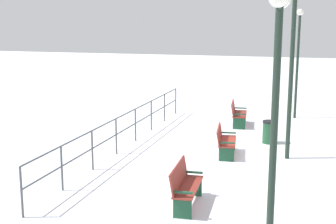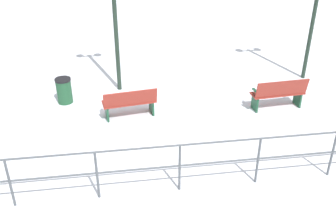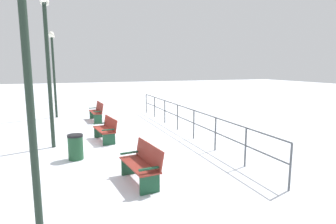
{
  "view_description": "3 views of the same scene",
  "coord_description": "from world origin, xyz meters",
  "px_view_note": "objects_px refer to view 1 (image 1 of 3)",
  "views": [
    {
      "loc": [
        2.4,
        -13.75,
        4.08
      ],
      "look_at": [
        -1.99,
        0.68,
        1.11
      ],
      "focal_mm": 50.02,
      "sensor_mm": 36.0,
      "label": 1
    },
    {
      "loc": [
        -9.56,
        0.35,
        5.43
      ],
      "look_at": [
        -1.55,
        -0.84,
        0.95
      ],
      "focal_mm": 42.07,
      "sensor_mm": 36.0,
      "label": 2
    },
    {
      "loc": [
        1.46,
        10.5,
        2.79
      ],
      "look_at": [
        -2.02,
        1.14,
        1.16
      ],
      "focal_mm": 30.14,
      "sensor_mm": 36.0,
      "label": 3
    }
  ],
  "objects_px": {
    "lamppost_far": "(299,42)",
    "trash_bin": "(269,132)",
    "bench_third": "(238,114)",
    "lamppost_near": "(277,73)",
    "bench_second": "(225,141)",
    "bench_nearest": "(185,185)",
    "lamppost_middle": "(293,42)"
  },
  "relations": [
    {
      "from": "bench_nearest",
      "to": "lamppost_near",
      "type": "relative_size",
      "value": 0.34
    },
    {
      "from": "bench_second",
      "to": "lamppost_near",
      "type": "bearing_deg",
      "value": -80.39
    },
    {
      "from": "bench_second",
      "to": "bench_third",
      "type": "xyz_separation_m",
      "value": [
        -0.25,
        4.23,
        0.03
      ]
    },
    {
      "from": "lamppost_near",
      "to": "lamppost_middle",
      "type": "height_order",
      "value": "lamppost_middle"
    },
    {
      "from": "bench_second",
      "to": "lamppost_near",
      "type": "xyz_separation_m",
      "value": [
        1.85,
        -5.96,
        2.77
      ]
    },
    {
      "from": "bench_nearest",
      "to": "lamppost_near",
      "type": "xyz_separation_m",
      "value": [
        1.99,
        -1.74,
        2.73
      ]
    },
    {
      "from": "lamppost_middle",
      "to": "bench_third",
      "type": "bearing_deg",
      "value": 117.67
    },
    {
      "from": "lamppost_middle",
      "to": "trash_bin",
      "type": "distance_m",
      "value": 3.56
    },
    {
      "from": "bench_nearest",
      "to": "bench_second",
      "type": "distance_m",
      "value": 4.23
    },
    {
      "from": "lamppost_far",
      "to": "trash_bin",
      "type": "distance_m",
      "value": 5.36
    },
    {
      "from": "bench_nearest",
      "to": "bench_second",
      "type": "height_order",
      "value": "bench_nearest"
    },
    {
      "from": "bench_nearest",
      "to": "bench_third",
      "type": "distance_m",
      "value": 8.46
    },
    {
      "from": "trash_bin",
      "to": "bench_second",
      "type": "bearing_deg",
      "value": -122.27
    },
    {
      "from": "bench_third",
      "to": "lamppost_near",
      "type": "xyz_separation_m",
      "value": [
        2.1,
        -10.2,
        2.75
      ]
    },
    {
      "from": "bench_second",
      "to": "bench_third",
      "type": "distance_m",
      "value": 4.24
    },
    {
      "from": "bench_nearest",
      "to": "lamppost_middle",
      "type": "distance_m",
      "value": 5.71
    },
    {
      "from": "bench_second",
      "to": "lamppost_middle",
      "type": "xyz_separation_m",
      "value": [
        1.85,
        0.22,
        3.02
      ]
    },
    {
      "from": "trash_bin",
      "to": "lamppost_near",
      "type": "bearing_deg",
      "value": -85.06
    },
    {
      "from": "bench_nearest",
      "to": "bench_second",
      "type": "bearing_deg",
      "value": 84.11
    },
    {
      "from": "bench_second",
      "to": "lamppost_far",
      "type": "height_order",
      "value": "lamppost_far"
    },
    {
      "from": "bench_nearest",
      "to": "bench_second",
      "type": "xyz_separation_m",
      "value": [
        0.14,
        4.23,
        -0.04
      ]
    },
    {
      "from": "bench_second",
      "to": "lamppost_middle",
      "type": "relative_size",
      "value": 0.3
    },
    {
      "from": "lamppost_far",
      "to": "trash_bin",
      "type": "xyz_separation_m",
      "value": [
        -0.68,
        -4.52,
        -2.79
      ]
    },
    {
      "from": "lamppost_far",
      "to": "trash_bin",
      "type": "height_order",
      "value": "lamppost_far"
    },
    {
      "from": "lamppost_far",
      "to": "trash_bin",
      "type": "relative_size",
      "value": 5.89
    },
    {
      "from": "lamppost_far",
      "to": "lamppost_near",
      "type": "bearing_deg",
      "value": -90.0
    },
    {
      "from": "bench_third",
      "to": "lamppost_middle",
      "type": "relative_size",
      "value": 0.31
    },
    {
      "from": "bench_nearest",
      "to": "lamppost_far",
      "type": "bearing_deg",
      "value": 75.42
    },
    {
      "from": "bench_second",
      "to": "bench_third",
      "type": "relative_size",
      "value": 0.99
    },
    {
      "from": "lamppost_far",
      "to": "bench_third",
      "type": "bearing_deg",
      "value": -134.44
    },
    {
      "from": "bench_third",
      "to": "lamppost_far",
      "type": "xyz_separation_m",
      "value": [
        2.1,
        2.14,
        2.7
      ]
    },
    {
      "from": "bench_third",
      "to": "lamppost_middle",
      "type": "xyz_separation_m",
      "value": [
        2.1,
        -4.01,
        2.99
      ]
    }
  ]
}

